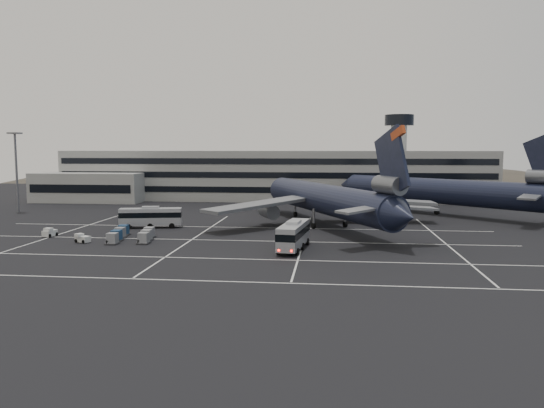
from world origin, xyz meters
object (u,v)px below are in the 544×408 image
(bus_near, at_px, (294,234))
(uld_cluster, at_px, (130,235))
(bus_far, at_px, (151,216))
(tug_a, at_px, (49,233))
(trijet_main, at_px, (326,199))

(bus_near, distance_m, uld_cluster, 27.24)
(bus_far, xyz_separation_m, uld_cluster, (1.17, -13.17, -1.33))
(bus_far, height_order, uld_cluster, bus_far)
(uld_cluster, bearing_deg, bus_far, 95.06)
(tug_a, bearing_deg, uld_cluster, 2.79)
(bus_near, height_order, bus_far, bus_near)
(trijet_main, height_order, bus_far, trijet_main)
(bus_near, relative_size, uld_cluster, 1.14)
(bus_near, relative_size, tug_a, 4.69)
(tug_a, bearing_deg, bus_near, -0.58)
(uld_cluster, bearing_deg, trijet_main, 29.78)
(tug_a, bearing_deg, bus_far, 49.66)
(uld_cluster, bearing_deg, bus_near, -11.10)
(bus_far, relative_size, tug_a, 4.46)
(trijet_main, bearing_deg, tug_a, 174.50)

